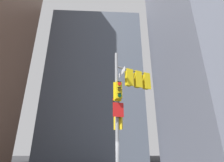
{
  "coord_description": "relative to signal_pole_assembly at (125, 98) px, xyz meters",
  "views": [
    {
      "loc": [
        -0.76,
        -9.66,
        2.12
      ],
      "look_at": [
        -0.28,
        -0.13,
        5.92
      ],
      "focal_mm": 27.64,
      "sensor_mm": 36.0,
      "label": 1
    }
  ],
  "objects": [
    {
      "name": "building_mid_block",
      "position": [
        -3.03,
        26.17,
        9.14
      ],
      "size": [
        17.45,
        17.45,
        28.35
      ],
      "primitive_type": "cube",
      "color": "#4C5460",
      "rests_on": "ground"
    },
    {
      "name": "signal_pole_assembly",
      "position": [
        0.0,
        0.0,
        0.0
      ],
      "size": [
        2.58,
        3.09,
        7.9
      ],
      "color": "gray",
      "rests_on": "ground"
    }
  ]
}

